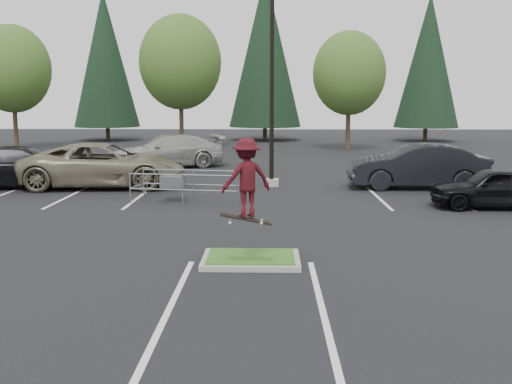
{
  "coord_description": "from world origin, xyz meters",
  "views": [
    {
      "loc": [
        0.41,
        -13.14,
        3.67
      ],
      "look_at": [
        0.08,
        1.5,
        1.38
      ],
      "focal_mm": 42.0,
      "sensor_mm": 36.0,
      "label": 1
    }
  ],
  "objects_px": {
    "light_pole": "(272,77)",
    "skateboarder": "(246,178)",
    "conif_b": "(265,50)",
    "decid_a": "(12,72)",
    "decid_b": "(180,65)",
    "car_l_black": "(21,167)",
    "decid_c": "(349,76)",
    "cart_corral": "(176,182)",
    "car_far_silver": "(169,151)",
    "conif_c": "(428,61)",
    "conif_a": "(105,59)",
    "car_r_charc": "(417,166)",
    "car_r_black": "(494,188)",
    "car_l_tan": "(104,165)"
  },
  "relations": [
    {
      "from": "light_pole",
      "to": "conif_a",
      "type": "bearing_deg",
      "value": 117.38
    },
    {
      "from": "light_pole",
      "to": "car_l_tan",
      "type": "bearing_deg",
      "value": -175.91
    },
    {
      "from": "decid_a",
      "to": "car_l_black",
      "type": "distance_m",
      "value": 20.74
    },
    {
      "from": "decid_a",
      "to": "car_far_silver",
      "type": "xyz_separation_m",
      "value": [
        13.01,
        -11.1,
        -4.7
      ]
    },
    {
      "from": "light_pole",
      "to": "decid_c",
      "type": "bearing_deg",
      "value": 72.89
    },
    {
      "from": "car_l_tan",
      "to": "car_far_silver",
      "type": "xyz_separation_m",
      "value": [
        1.5,
        7.44,
        -0.05
      ]
    },
    {
      "from": "car_r_charc",
      "to": "car_r_black",
      "type": "bearing_deg",
      "value": 20.31
    },
    {
      "from": "light_pole",
      "to": "skateboarder",
      "type": "xyz_separation_m",
      "value": [
        -0.57,
        -13.0,
        -2.5
      ]
    },
    {
      "from": "conif_b",
      "to": "conif_a",
      "type": "bearing_deg",
      "value": -177.95
    },
    {
      "from": "cart_corral",
      "to": "car_r_black",
      "type": "height_order",
      "value": "car_r_black"
    },
    {
      "from": "light_pole",
      "to": "conif_c",
      "type": "relative_size",
      "value": 0.81
    },
    {
      "from": "car_r_charc",
      "to": "conif_b",
      "type": "bearing_deg",
      "value": -165.49
    },
    {
      "from": "conif_c",
      "to": "car_l_tan",
      "type": "bearing_deg",
      "value": -126.21
    },
    {
      "from": "light_pole",
      "to": "car_l_black",
      "type": "bearing_deg",
      "value": -177.27
    },
    {
      "from": "decid_c",
      "to": "cart_corral",
      "type": "bearing_deg",
      "value": -112.3
    },
    {
      "from": "decid_a",
      "to": "car_l_tan",
      "type": "bearing_deg",
      "value": -58.16
    },
    {
      "from": "conif_c",
      "to": "decid_a",
      "type": "bearing_deg",
      "value": -163.52
    },
    {
      "from": "car_l_black",
      "to": "car_r_black",
      "type": "distance_m",
      "value": 18.55
    },
    {
      "from": "decid_a",
      "to": "decid_b",
      "type": "relative_size",
      "value": 0.92
    },
    {
      "from": "decid_a",
      "to": "car_r_charc",
      "type": "xyz_separation_m",
      "value": [
        24.51,
        -18.53,
        -4.66
      ]
    },
    {
      "from": "light_pole",
      "to": "decid_a",
      "type": "relative_size",
      "value": 1.14
    },
    {
      "from": "decid_c",
      "to": "skateboarder",
      "type": "xyz_separation_m",
      "value": [
        -6.06,
        -30.83,
        -3.2
      ]
    },
    {
      "from": "skateboarder",
      "to": "car_l_tan",
      "type": "xyz_separation_m",
      "value": [
        -6.43,
        12.5,
        -1.13
      ]
    },
    {
      "from": "cart_corral",
      "to": "car_r_charc",
      "type": "xyz_separation_m",
      "value": [
        9.44,
        3.43,
        0.23
      ]
    },
    {
      "from": "skateboarder",
      "to": "car_l_black",
      "type": "relative_size",
      "value": 0.31
    },
    {
      "from": "light_pole",
      "to": "skateboarder",
      "type": "bearing_deg",
      "value": -92.53
    },
    {
      "from": "conif_a",
      "to": "skateboarder",
      "type": "distance_m",
      "value": 43.59
    },
    {
      "from": "conif_b",
      "to": "skateboarder",
      "type": "relative_size",
      "value": 8.07
    },
    {
      "from": "decid_b",
      "to": "decid_c",
      "type": "distance_m",
      "value": 12.05
    },
    {
      "from": "decid_c",
      "to": "car_l_black",
      "type": "bearing_deg",
      "value": -131.1
    },
    {
      "from": "decid_a",
      "to": "car_l_black",
      "type": "height_order",
      "value": "decid_a"
    },
    {
      "from": "conif_a",
      "to": "car_r_charc",
      "type": "xyz_separation_m",
      "value": [
        20.5,
        -28.5,
        -6.17
      ]
    },
    {
      "from": "cart_corral",
      "to": "car_far_silver",
      "type": "height_order",
      "value": "car_far_silver"
    },
    {
      "from": "conif_c",
      "to": "car_l_black",
      "type": "height_order",
      "value": "conif_c"
    },
    {
      "from": "car_l_tan",
      "to": "car_r_charc",
      "type": "relative_size",
      "value": 1.19
    },
    {
      "from": "cart_corral",
      "to": "car_r_charc",
      "type": "relative_size",
      "value": 0.73
    },
    {
      "from": "decid_c",
      "to": "car_l_black",
      "type": "distance_m",
      "value": 24.72
    },
    {
      "from": "conif_a",
      "to": "car_l_tan",
      "type": "bearing_deg",
      "value": -75.26
    },
    {
      "from": "decid_b",
      "to": "skateboarder",
      "type": "bearing_deg",
      "value": -79.34
    },
    {
      "from": "car_r_charc",
      "to": "car_l_black",
      "type": "bearing_deg",
      "value": -88.13
    },
    {
      "from": "conif_a",
      "to": "car_far_silver",
      "type": "relative_size",
      "value": 2.14
    },
    {
      "from": "conif_c",
      "to": "car_far_silver",
      "type": "relative_size",
      "value": 2.06
    },
    {
      "from": "conif_b",
      "to": "car_far_silver",
      "type": "height_order",
      "value": "conif_b"
    },
    {
      "from": "conif_a",
      "to": "car_far_silver",
      "type": "height_order",
      "value": "conif_a"
    },
    {
      "from": "decid_a",
      "to": "car_r_black",
      "type": "height_order",
      "value": "decid_a"
    },
    {
      "from": "skateboarder",
      "to": "car_far_silver",
      "type": "relative_size",
      "value": 0.3
    },
    {
      "from": "conif_b",
      "to": "car_l_black",
      "type": "relative_size",
      "value": 2.46
    },
    {
      "from": "skateboarder",
      "to": "light_pole",
      "type": "bearing_deg",
      "value": -115.67
    },
    {
      "from": "conif_b",
      "to": "car_far_silver",
      "type": "xyz_separation_m",
      "value": [
        -5.0,
        -21.56,
        -6.97
      ]
    },
    {
      "from": "conif_a",
      "to": "decid_b",
      "type": "bearing_deg",
      "value": -49.83
    }
  ]
}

